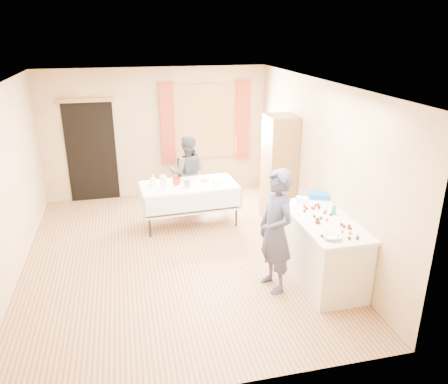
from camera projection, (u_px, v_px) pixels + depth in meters
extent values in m
cube|color=#9E7047|center=(176.00, 255.00, 6.78)|extent=(4.50, 5.50, 0.02)
cube|color=white|center=(169.00, 83.00, 5.85)|extent=(4.50, 5.50, 0.02)
cube|color=tan|center=(157.00, 133.00, 8.83)|extent=(4.50, 0.02, 2.60)
cube|color=tan|center=(211.00, 274.00, 3.80)|extent=(4.50, 0.02, 2.60)
cube|color=tan|center=(4.00, 188.00, 5.84)|extent=(0.02, 5.50, 2.60)
cube|color=tan|center=(317.00, 165.00, 6.80)|extent=(0.02, 5.50, 2.60)
cube|color=olive|center=(205.00, 122.00, 8.94)|extent=(1.32, 0.06, 1.52)
cube|color=white|center=(205.00, 122.00, 8.92)|extent=(1.20, 0.02, 1.40)
cube|color=#943820|center=(167.00, 124.00, 8.73)|extent=(0.28, 0.06, 1.65)
cube|color=#943820|center=(243.00, 120.00, 9.06)|extent=(0.28, 0.06, 1.65)
cube|color=black|center=(91.00, 152.00, 8.63)|extent=(0.95, 0.04, 2.00)
cube|color=olive|center=(86.00, 100.00, 8.25)|extent=(1.05, 0.06, 0.08)
cube|color=brown|center=(279.00, 169.00, 7.73)|extent=(0.50, 0.60, 1.91)
cube|color=beige|center=(322.00, 250.00, 6.02)|extent=(0.70, 1.54, 0.86)
cube|color=silver|center=(324.00, 220.00, 5.86)|extent=(0.76, 1.60, 0.04)
cube|color=silver|center=(189.00, 185.00, 7.62)|extent=(1.69, 0.92, 0.04)
cube|color=black|center=(191.00, 184.00, 8.64)|extent=(0.50, 0.50, 0.05)
cube|color=black|center=(186.00, 170.00, 8.69)|extent=(0.37, 0.18, 0.55)
imported|color=#292B46|center=(276.00, 231.00, 5.65)|extent=(0.78, 0.66, 1.68)
imported|color=black|center=(188.00, 173.00, 8.25)|extent=(0.89, 0.78, 1.46)
cylinder|color=green|center=(334.00, 210.00, 5.96)|extent=(0.07, 0.07, 0.12)
imported|color=white|center=(332.00, 236.00, 5.29)|extent=(0.35, 0.35, 0.06)
cube|color=white|center=(301.00, 199.00, 6.39)|extent=(0.18, 0.15, 0.08)
cube|color=#0B5AB8|center=(319.00, 195.00, 6.54)|extent=(0.35, 0.30, 0.08)
cylinder|color=silver|center=(163.00, 182.00, 7.36)|extent=(0.13, 0.13, 0.22)
imported|color=red|center=(177.00, 181.00, 7.57)|extent=(0.26, 0.26, 0.12)
imported|color=red|center=(187.00, 184.00, 7.44)|extent=(0.17, 0.17, 0.11)
imported|color=white|center=(205.00, 179.00, 7.77)|extent=(0.23, 0.23, 0.05)
cube|color=white|center=(218.00, 183.00, 7.61)|extent=(0.31, 0.25, 0.02)
imported|color=white|center=(153.00, 179.00, 7.56)|extent=(0.13, 0.13, 0.18)
sphere|color=#3F2314|center=(326.00, 211.00, 6.05)|extent=(0.04, 0.04, 0.04)
sphere|color=black|center=(339.00, 237.00, 5.30)|extent=(0.04, 0.04, 0.04)
sphere|color=black|center=(317.00, 220.00, 5.76)|extent=(0.04, 0.04, 0.04)
sphere|color=black|center=(344.00, 226.00, 5.57)|extent=(0.04, 0.04, 0.04)
sphere|color=black|center=(319.00, 206.00, 6.19)|extent=(0.04, 0.04, 0.04)
sphere|color=black|center=(325.00, 213.00, 5.99)|extent=(0.04, 0.04, 0.04)
sphere|color=#3F2314|center=(342.00, 231.00, 5.44)|extent=(0.04, 0.04, 0.04)
sphere|color=black|center=(349.00, 226.00, 5.59)|extent=(0.04, 0.04, 0.04)
sphere|color=black|center=(319.00, 208.00, 6.15)|extent=(0.04, 0.04, 0.04)
sphere|color=black|center=(349.00, 228.00, 5.53)|extent=(0.04, 0.04, 0.04)
sphere|color=black|center=(334.00, 212.00, 6.00)|extent=(0.04, 0.04, 0.04)
sphere|color=black|center=(357.00, 238.00, 5.26)|extent=(0.04, 0.04, 0.04)
sphere|color=#3F2314|center=(312.00, 207.00, 6.16)|extent=(0.04, 0.04, 0.04)
sphere|color=black|center=(305.00, 206.00, 6.20)|extent=(0.04, 0.04, 0.04)
sphere|color=black|center=(304.00, 211.00, 6.05)|extent=(0.04, 0.04, 0.04)
sphere|color=black|center=(350.00, 228.00, 5.53)|extent=(0.04, 0.04, 0.04)
sphere|color=black|center=(313.00, 208.00, 6.13)|extent=(0.04, 0.04, 0.04)
sphere|color=black|center=(322.00, 235.00, 5.33)|extent=(0.04, 0.04, 0.04)
sphere|color=#3F2314|center=(327.00, 219.00, 5.77)|extent=(0.04, 0.04, 0.04)
sphere|color=black|center=(317.00, 223.00, 5.68)|extent=(0.04, 0.04, 0.04)
sphere|color=black|center=(315.00, 206.00, 6.22)|extent=(0.04, 0.04, 0.04)
sphere|color=black|center=(349.00, 238.00, 5.26)|extent=(0.04, 0.04, 0.04)
sphere|color=black|center=(318.00, 219.00, 5.78)|extent=(0.04, 0.04, 0.04)
sphere|color=black|center=(323.00, 235.00, 5.33)|extent=(0.04, 0.04, 0.04)
sphere|color=#3F2314|center=(358.00, 236.00, 5.30)|extent=(0.04, 0.04, 0.04)
sphere|color=black|center=(314.00, 216.00, 5.87)|extent=(0.04, 0.04, 0.04)
sphere|color=black|center=(331.00, 214.00, 5.93)|extent=(0.04, 0.04, 0.04)
sphere|color=black|center=(319.00, 222.00, 5.68)|extent=(0.04, 0.04, 0.04)
sphere|color=black|center=(306.00, 208.00, 6.13)|extent=(0.04, 0.04, 0.04)
sphere|color=black|center=(321.00, 218.00, 5.82)|extent=(0.04, 0.04, 0.04)
sphere|color=#3F2314|center=(350.00, 233.00, 5.39)|extent=(0.04, 0.04, 0.04)
sphere|color=black|center=(342.00, 224.00, 5.63)|extent=(0.04, 0.04, 0.04)
sphere|color=black|center=(318.00, 204.00, 6.27)|extent=(0.04, 0.04, 0.04)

